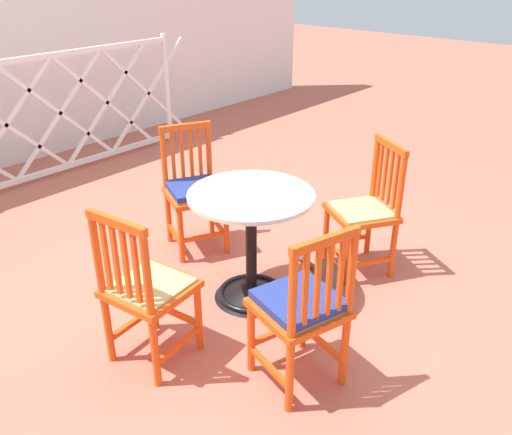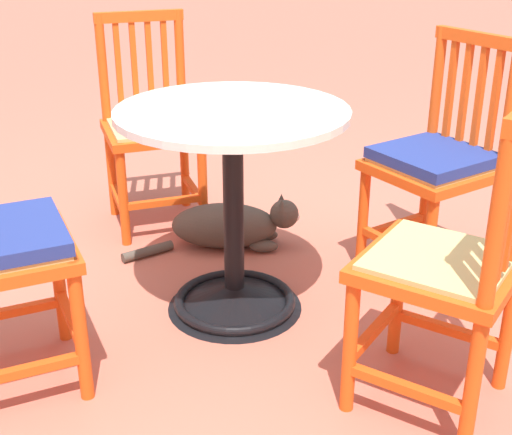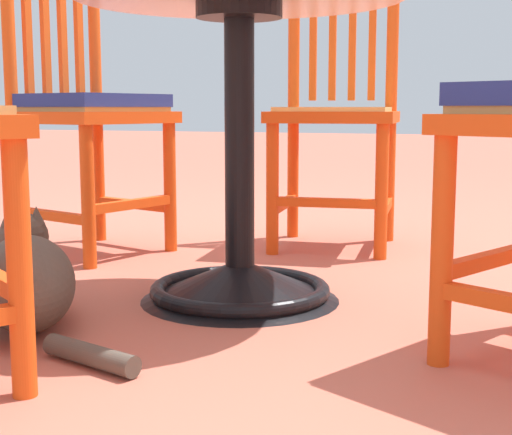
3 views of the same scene
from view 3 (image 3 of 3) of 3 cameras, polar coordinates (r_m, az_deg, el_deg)
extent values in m
plane|color=#BC604C|center=(1.89, 2.36, -5.83)|extent=(24.00, 24.00, 0.00)
cone|color=black|center=(1.82, -1.23, -4.72)|extent=(0.48, 0.48, 0.10)
torus|color=black|center=(1.83, -1.22, -5.48)|extent=(0.44, 0.44, 0.04)
cylinder|color=black|center=(1.78, -1.26, 5.45)|extent=(0.07, 0.07, 0.66)
cylinder|color=black|center=(1.79, -1.29, 15.48)|extent=(0.20, 0.20, 0.04)
cylinder|color=#E04C14|center=(1.24, -17.49, -3.02)|extent=(0.04, 0.04, 0.45)
cylinder|color=#E04C14|center=(1.37, 13.92, -1.82)|extent=(0.04, 0.04, 0.45)
cube|color=#E04C14|center=(1.53, 17.32, -3.05)|extent=(0.32, 0.17, 0.03)
cylinder|color=#E04C14|center=(2.32, 9.49, 2.34)|extent=(0.04, 0.04, 0.45)
cylinder|color=#E04C14|center=(2.37, 1.25, 2.57)|extent=(0.04, 0.04, 0.45)
cylinder|color=#E04C14|center=(2.65, 10.17, 8.03)|extent=(0.04, 0.04, 0.91)
cylinder|color=#E04C14|center=(2.69, 2.85, 8.15)|extent=(0.04, 0.04, 0.91)
cube|color=#E04C14|center=(2.50, 9.74, 0.79)|extent=(0.34, 0.07, 0.03)
cube|color=#E04C14|center=(2.54, 2.08, 1.03)|extent=(0.34, 0.07, 0.03)
cube|color=#E04C14|center=(2.34, 5.31, 1.13)|extent=(0.07, 0.34, 0.03)
cube|color=#E04C14|center=(2.49, 5.97, 7.58)|extent=(0.45, 0.45, 0.04)
cube|color=tan|center=(2.49, 5.98, 8.08)|extent=(0.39, 0.39, 0.02)
cube|color=#E04C14|center=(2.66, 8.80, 12.91)|extent=(0.02, 0.03, 0.39)
cube|color=#E04C14|center=(2.67, 7.30, 12.93)|extent=(0.02, 0.03, 0.39)
cube|color=#E04C14|center=(2.68, 5.82, 12.94)|extent=(0.02, 0.03, 0.39)
cube|color=#E04C14|center=(2.69, 4.35, 12.94)|extent=(0.02, 0.03, 0.39)
cylinder|color=#E04C14|center=(2.44, -6.54, 2.69)|extent=(0.04, 0.04, 0.45)
cylinder|color=#E04C14|center=(2.21, -12.62, 1.96)|extent=(0.04, 0.04, 0.45)
cylinder|color=#E04C14|center=(2.68, -11.97, 7.98)|extent=(0.04, 0.04, 0.91)
cylinder|color=#E04C14|center=(2.46, -17.98, 7.75)|extent=(0.04, 0.04, 0.91)
cube|color=#E04C14|center=(2.57, -9.26, 1.00)|extent=(0.12, 0.33, 0.03)
cube|color=#E04C14|center=(2.35, -15.25, 0.15)|extent=(0.12, 0.33, 0.03)
cube|color=#E04C14|center=(2.33, -9.39, 1.00)|extent=(0.33, 0.12, 0.03)
cube|color=#E04C14|center=(2.44, -12.33, 7.42)|extent=(0.49, 0.49, 0.04)
cube|color=tan|center=(2.44, -12.34, 7.94)|extent=(0.43, 0.43, 0.02)
cube|color=#E04C14|center=(2.64, -13.25, 12.83)|extent=(0.03, 0.03, 0.39)
cube|color=#E04C14|center=(2.60, -14.43, 12.87)|extent=(0.03, 0.03, 0.39)
cube|color=#E04C14|center=(2.56, -15.65, 12.91)|extent=(0.03, 0.03, 0.39)
cube|color=#E04C14|center=(2.51, -16.91, 12.94)|extent=(0.03, 0.03, 0.39)
cube|color=navy|center=(2.44, -12.37, 8.64)|extent=(0.45, 0.45, 0.04)
ellipsoid|color=#4C4238|center=(1.68, -16.96, -4.67)|extent=(0.47, 0.43, 0.19)
ellipsoid|color=silver|center=(1.78, -17.01, -4.28)|extent=(0.23, 0.23, 0.14)
sphere|color=#4C4238|center=(1.91, -17.18, -1.43)|extent=(0.12, 0.12, 0.12)
ellipsoid|color=silver|center=(1.96, -17.19, -1.58)|extent=(0.07, 0.07, 0.04)
cone|color=#4C4238|center=(1.89, -18.21, 0.08)|extent=(0.04, 0.04, 0.04)
cone|color=#4C4238|center=(1.89, -16.28, 0.16)|extent=(0.04, 0.04, 0.04)
ellipsoid|color=#4C4238|center=(1.85, -18.68, -5.66)|extent=(0.13, 0.12, 0.05)
ellipsoid|color=#4C4238|center=(1.85, -15.27, -5.50)|extent=(0.13, 0.12, 0.05)
cylinder|color=#4C4238|center=(1.40, -12.42, -10.13)|extent=(0.10, 0.22, 0.04)
camera|label=1|loc=(4.87, -14.20, 26.55)|focal=37.69mm
camera|label=2|loc=(3.38, 39.94, 21.30)|focal=49.87mm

